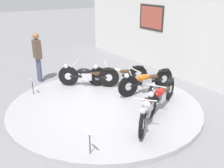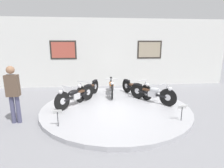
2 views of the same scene
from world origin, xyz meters
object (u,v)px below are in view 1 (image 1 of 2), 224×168
motorcycle_red (161,95)px  visitor_standing (37,54)px  motorcycle_cream (117,74)px  motorcycle_black (87,75)px  info_placard_front_left (32,83)px  info_placard_front_centre (90,137)px  motorcycle_silver (146,109)px  motorcycle_orange (146,81)px

motorcycle_red → visitor_standing: (-4.26, -1.92, 0.50)m
motorcycle_cream → visitor_standing: bearing=-138.3°
motorcycle_black → info_placard_front_left: (-0.32, -1.72, -0.03)m
motorcycle_red → info_placard_front_left: 3.87m
info_placard_front_left → info_placard_front_centre: same height
motorcycle_cream → info_placard_front_centre: bearing=-42.1°
motorcycle_cream → visitor_standing: size_ratio=1.03×
motorcycle_silver → motorcycle_cream: bearing=161.1°
motorcycle_red → visitor_standing: visitor_standing is taller
motorcycle_cream → visitor_standing: 2.93m
visitor_standing → motorcycle_silver: bearing=12.6°
motorcycle_red → motorcycle_silver: bearing=-63.2°
motorcycle_orange → visitor_standing: visitor_standing is taller
visitor_standing → info_placard_front_left: bearing=-25.8°
motorcycle_red → motorcycle_black: bearing=-161.1°
motorcycle_cream → motorcycle_orange: motorcycle_orange is taller
motorcycle_orange → motorcycle_black: bearing=-140.4°
info_placard_front_left → motorcycle_red: bearing=42.1°
motorcycle_cream → motorcycle_red: bearing=-0.0°
info_placard_front_left → motorcycle_black: bearing=79.4°
motorcycle_red → motorcycle_cream: bearing=180.0°
visitor_standing → motorcycle_orange: bearing=35.5°
motorcycle_orange → motorcycle_red: 1.12m
motorcycle_cream → info_placard_front_left: size_ratio=3.58×
motorcycle_black → visitor_standing: visitor_standing is taller
motorcycle_cream → motorcycle_silver: (2.55, -0.87, 0.01)m
motorcycle_orange → motorcycle_red: (1.06, -0.36, -0.02)m
info_placard_front_centre → visitor_standing: 5.09m
motorcycle_red → visitor_standing: size_ratio=1.02×
motorcycle_black → motorcycle_cream: motorcycle_black is taller
motorcycle_black → info_placard_front_centre: 3.73m
info_placard_front_left → info_placard_front_centre: bearing=0.0°
motorcycle_cream → motorcycle_silver: bearing=-18.9°
motorcycle_silver → visitor_standing: size_ratio=0.87×
motorcycle_orange → info_placard_front_centre: bearing=-58.4°
info_placard_front_left → motorcycle_silver: bearing=27.5°
motorcycle_black → info_placard_front_centre: size_ratio=3.14×
motorcycle_silver → visitor_standing: 4.84m
motorcycle_cream → info_placard_front_centre: (2.87, -2.59, -0.02)m
motorcycle_cream → motorcycle_silver: size_ratio=1.18×
motorcycle_black → motorcycle_orange: size_ratio=0.79×
motorcycle_cream → motorcycle_red: motorcycle_cream is taller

